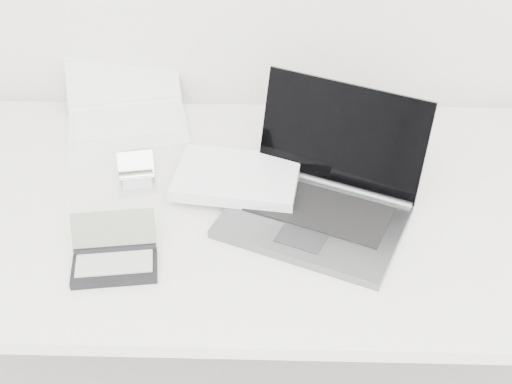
{
  "coord_description": "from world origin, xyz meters",
  "views": [
    {
      "loc": [
        0.0,
        0.36,
        1.71
      ],
      "look_at": [
        -0.03,
        1.51,
        0.79
      ],
      "focal_mm": 50.0,
      "sensor_mm": 36.0,
      "label": 1
    }
  ],
  "objects_px": {
    "laptop_large": "(292,190)",
    "palmtop_charcoal": "(114,258)",
    "desk": "(270,218)",
    "netbook_open_white": "(127,113)"
  },
  "relations": [
    {
      "from": "desk",
      "to": "laptop_large",
      "type": "distance_m",
      "value": 0.1
    },
    {
      "from": "desk",
      "to": "palmtop_charcoal",
      "type": "height_order",
      "value": "palmtop_charcoal"
    },
    {
      "from": "desk",
      "to": "laptop_large",
      "type": "bearing_deg",
      "value": -5.58
    },
    {
      "from": "desk",
      "to": "palmtop_charcoal",
      "type": "bearing_deg",
      "value": -146.54
    },
    {
      "from": "netbook_open_white",
      "to": "palmtop_charcoal",
      "type": "distance_m",
      "value": 0.51
    },
    {
      "from": "desk",
      "to": "netbook_open_white",
      "type": "xyz_separation_m",
      "value": [
        -0.36,
        0.31,
        0.07
      ]
    },
    {
      "from": "desk",
      "to": "laptop_large",
      "type": "height_order",
      "value": "laptop_large"
    },
    {
      "from": "desk",
      "to": "netbook_open_white",
      "type": "height_order",
      "value": "netbook_open_white"
    },
    {
      "from": "desk",
      "to": "laptop_large",
      "type": "relative_size",
      "value": 2.91
    },
    {
      "from": "laptop_large",
      "to": "palmtop_charcoal",
      "type": "relative_size",
      "value": 3.05
    }
  ]
}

